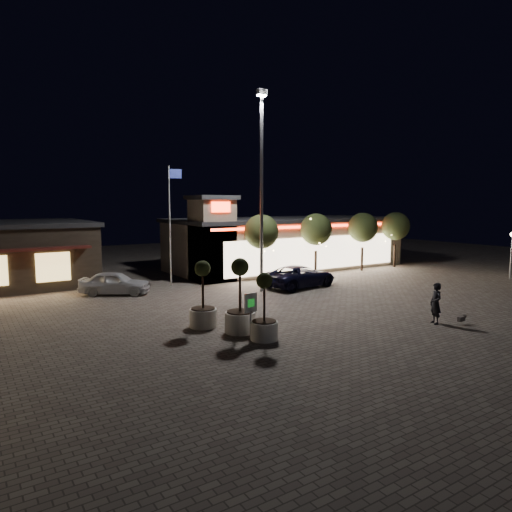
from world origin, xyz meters
TOP-DOWN VIEW (x-y plane):
  - ground at (0.00, 0.00)m, footprint 90.00×90.00m
  - retail_building at (9.51, 15.82)m, footprint 20.40×8.40m
  - floodlight_pole at (2.00, 8.00)m, footprint 0.60×0.40m
  - flagpole at (-1.90, 13.00)m, footprint 0.95×0.10m
  - lamp_post_east at (20.00, 2.00)m, footprint 0.36×0.36m
  - string_tree_a at (4.00, 11.00)m, footprint 2.42×2.42m
  - string_tree_b at (9.00, 11.00)m, footprint 2.42×2.42m
  - string_tree_c at (14.00, 11.00)m, footprint 2.42×2.42m
  - string_tree_d at (18.00, 11.00)m, footprint 2.42×2.42m
  - pickup_truck at (5.03, 7.92)m, footprint 5.55×3.11m
  - white_sedan at (-6.00, 12.19)m, footprint 4.46×3.63m
  - pedestrian at (4.51, -2.77)m, footprint 0.70×0.82m
  - dog at (5.48, -3.52)m, footprint 0.56×0.21m
  - planter_left at (-4.76, 2.61)m, footprint 1.23×1.23m
  - planter_mid at (-3.54, -0.51)m, footprint 1.13×1.13m
  - planter_right at (-3.80, 0.96)m, footprint 1.32×1.32m
  - valet_sign at (-3.85, 0.03)m, footprint 0.62×0.13m

SIDE VIEW (x-z plane):
  - ground at x=0.00m, z-range 0.00..0.00m
  - dog at x=5.48m, z-range 0.15..0.45m
  - white_sedan at x=-6.00m, z-range 0.00..1.43m
  - pickup_truck at x=5.03m, z-range 0.00..1.46m
  - planter_mid at x=-3.54m, z-range -0.53..2.25m
  - planter_left at x=-4.76m, z-range -0.58..2.45m
  - pedestrian at x=4.51m, z-range 0.00..1.92m
  - planter_right at x=-3.80m, z-range -0.62..2.62m
  - valet_sign at x=-3.85m, z-range 0.37..2.25m
  - retail_building at x=9.51m, z-range -0.84..5.26m
  - lamp_post_east at x=20.00m, z-range 0.72..4.20m
  - string_tree_a at x=4.00m, z-range 1.17..5.95m
  - string_tree_b at x=9.00m, z-range 1.17..5.95m
  - string_tree_c at x=14.00m, z-range 1.17..5.95m
  - string_tree_d at x=18.00m, z-range 1.17..5.95m
  - flagpole at x=-1.90m, z-range 0.74..8.74m
  - floodlight_pole at x=2.00m, z-range 0.83..13.21m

